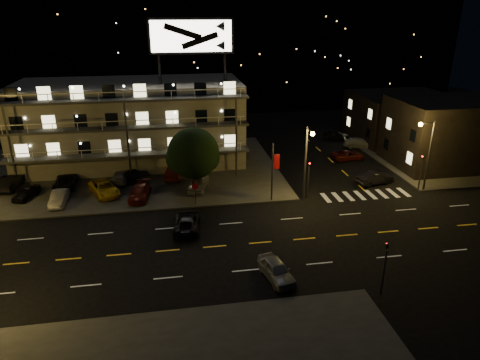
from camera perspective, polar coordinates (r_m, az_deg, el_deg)
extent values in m
plane|color=black|center=(37.44, -0.31, -8.61)|extent=(140.00, 140.00, 0.00)
cube|color=#353533|center=(55.91, -18.05, 0.94)|extent=(44.00, 24.00, 0.15)
cube|color=#353533|center=(65.45, 23.51, 3.17)|extent=(16.00, 24.00, 0.15)
cube|color=#9A9787|center=(57.80, -14.17, 7.16)|extent=(28.00, 12.00, 10.00)
cube|color=#9A9787|center=(56.76, -14.66, 12.28)|extent=(28.00, 12.00, 0.50)
cube|color=#353533|center=(51.69, -14.47, 3.28)|extent=(28.00, 1.80, 0.25)
cube|color=#353533|center=(50.81, -14.81, 6.71)|extent=(28.00, 1.80, 0.25)
cube|color=#353533|center=(50.11, -15.16, 10.24)|extent=(28.00, 1.80, 0.25)
cylinder|color=black|center=(54.31, -10.69, 14.34)|extent=(0.36, 0.36, 3.50)
cylinder|color=black|center=(54.77, -2.03, 14.75)|extent=(0.36, 0.36, 3.50)
cube|color=black|center=(54.06, -6.52, 18.53)|extent=(10.20, 0.50, 4.20)
cube|color=white|center=(53.76, -6.50, 18.51)|extent=(9.60, 0.06, 3.60)
cube|color=black|center=(61.19, 26.04, 5.66)|extent=(14.00, 10.00, 8.50)
cube|color=black|center=(71.13, 20.56, 7.86)|extent=(14.00, 12.00, 7.00)
cube|color=black|center=(102.25, -6.96, 17.73)|extent=(120.00, 20.00, 24.00)
cylinder|color=#2D2D30|center=(44.99, 8.71, 2.13)|extent=(0.20, 0.20, 8.00)
cylinder|color=#2D2D30|center=(43.15, 9.32, 6.53)|extent=(0.12, 1.80, 0.12)
sphere|color=yellow|center=(42.44, 9.65, 6.11)|extent=(0.44, 0.44, 0.44)
cylinder|color=#2D2D30|center=(51.01, 23.86, 2.84)|extent=(0.20, 0.20, 8.00)
cylinder|color=#2D2D30|center=(49.60, 23.75, 6.96)|extent=(1.80, 0.12, 0.12)
sphere|color=yellow|center=(49.19, 22.94, 6.85)|extent=(0.44, 0.44, 0.44)
cylinder|color=#2D2D30|center=(46.09, 9.07, -0.34)|extent=(0.14, 0.14, 3.60)
imported|color=black|center=(45.29, 9.24, 2.36)|extent=(0.20, 0.16, 1.00)
sphere|color=#FF0C0C|center=(45.22, 9.28, 2.19)|extent=(0.14, 0.14, 0.14)
cylinder|color=#2D2D30|center=(32.26, 18.61, -11.60)|extent=(0.14, 0.14, 3.60)
imported|color=black|center=(31.10, 19.11, -8.04)|extent=(0.20, 0.16, 1.00)
sphere|color=#FF0C0C|center=(31.24, 18.99, -8.10)|extent=(0.14, 0.14, 0.14)
cylinder|color=#2D2D30|center=(51.59, 22.92, 0.59)|extent=(0.14, 0.14, 3.60)
imported|color=black|center=(50.87, 23.29, 3.00)|extent=(0.16, 0.20, 1.00)
sphere|color=#FF0C0C|center=(50.84, 23.16, 2.89)|extent=(0.14, 0.14, 0.14)
cylinder|color=#2D2D30|center=(44.42, 4.31, 0.96)|extent=(0.16, 0.16, 6.40)
cube|color=#9F0B18|center=(44.12, 4.92, 2.45)|extent=(0.60, 0.04, 1.60)
cylinder|color=#2D2D30|center=(44.29, -5.94, -2.10)|extent=(0.08, 0.08, 2.20)
cylinder|color=#9F0B18|center=(43.83, -5.99, -0.87)|extent=(0.91, 0.04, 0.91)
cylinder|color=black|center=(47.13, -6.08, -0.15)|extent=(0.54, 0.54, 2.57)
sphere|color=black|center=(46.03, -6.24, 3.56)|extent=(5.57, 5.57, 5.57)
sphere|color=black|center=(46.60, -7.82, 2.87)|extent=(3.43, 3.43, 3.43)
sphere|color=black|center=(45.84, -4.71, 2.97)|extent=(3.21, 3.21, 3.21)
imported|color=black|center=(51.03, -26.62, -1.51)|extent=(2.56, 3.93, 1.24)
imported|color=#929397|center=(48.04, -23.00, -2.22)|extent=(1.43, 4.03, 1.33)
imported|color=gold|center=(48.81, -17.66, -1.06)|extent=(4.20, 5.55, 1.40)
imported|color=#56130C|center=(46.79, -13.20, -1.60)|extent=(2.54, 4.92, 1.37)
imported|color=#929397|center=(48.03, -5.56, -0.38)|extent=(2.99, 4.77, 1.51)
imported|color=black|center=(54.52, -28.21, -0.22)|extent=(2.04, 4.79, 1.54)
imported|color=black|center=(52.44, -22.24, -0.12)|extent=(2.57, 5.02, 1.36)
imported|color=#929397|center=(51.78, -15.62, 0.43)|extent=(2.23, 4.64, 1.30)
imported|color=black|center=(51.99, -14.12, 0.72)|extent=(2.38, 4.31, 1.39)
imported|color=#56130C|center=(51.60, -8.58, 1.08)|extent=(2.78, 4.90, 1.53)
imported|color=black|center=(52.05, 17.55, 0.25)|extent=(4.70, 2.53, 1.47)
imported|color=#56130C|center=(59.69, 14.22, 3.23)|extent=(4.64, 2.33, 1.26)
imported|color=#929397|center=(65.51, 15.72, 4.77)|extent=(5.12, 3.49, 1.38)
imported|color=black|center=(68.80, 12.77, 5.84)|extent=(4.28, 2.45, 1.37)
imported|color=#929397|center=(32.97, 4.85, -11.86)|extent=(2.52, 4.45, 1.43)
imported|color=black|center=(39.95, -7.07, -5.58)|extent=(2.87, 5.19, 1.38)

